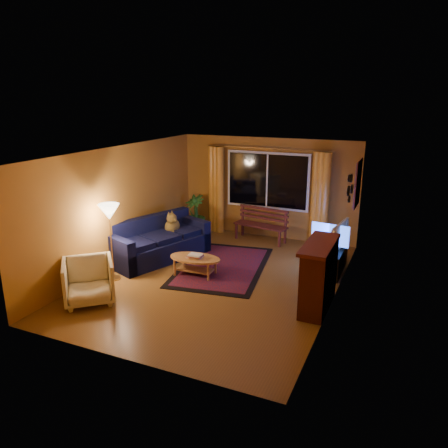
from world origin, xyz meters
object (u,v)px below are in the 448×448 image
at_px(sofa, 159,239).
at_px(armchair, 88,279).
at_px(floor_lamp, 111,242).
at_px(bench, 260,233).
at_px(coffee_table, 195,266).
at_px(tv_console, 333,260).

xyz_separation_m(sofa, armchair, (-0.00, -2.29, -0.03)).
xyz_separation_m(sofa, floor_lamp, (-0.23, -1.32, 0.31)).
height_order(bench, coffee_table, bench).
bearing_deg(tv_console, bench, 148.08).
bearing_deg(tv_console, floor_lamp, -151.45).
xyz_separation_m(armchair, coffee_table, (1.15, 1.78, -0.23)).
bearing_deg(bench, coffee_table, -91.89).
relative_size(bench, armchair, 1.56).
height_order(bench, tv_console, tv_console).
distance_m(armchair, coffee_table, 2.14).
xyz_separation_m(bench, tv_console, (2.01, -1.24, 0.05)).
bearing_deg(coffee_table, armchair, -122.90).
xyz_separation_m(sofa, tv_console, (3.65, 0.82, -0.20)).
relative_size(armchair, floor_lamp, 0.56).
xyz_separation_m(floor_lamp, tv_console, (3.88, 2.14, -0.51)).
distance_m(bench, tv_console, 2.36).
bearing_deg(armchair, floor_lamp, 61.87).
relative_size(sofa, floor_lamp, 1.47).
bearing_deg(armchair, bench, 27.82).
distance_m(sofa, armchair, 2.29).
relative_size(bench, sofa, 0.60).
xyz_separation_m(armchair, floor_lamp, (-0.23, 0.97, 0.34)).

